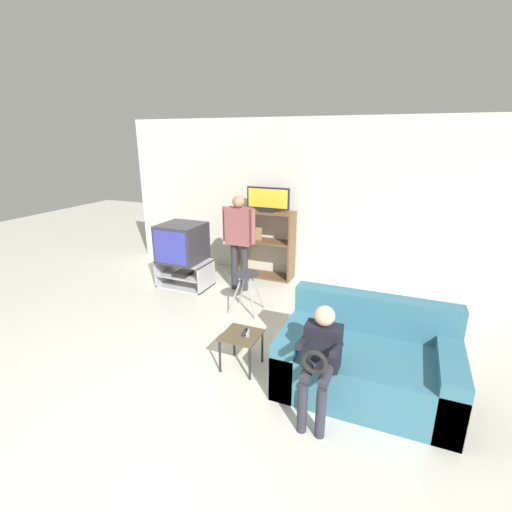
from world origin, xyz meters
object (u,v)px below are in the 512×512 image
folding_stool (247,280)px  person_seated_child (320,355)px  person_standing_adult (239,235)px  television_main (182,242)px  media_shelf (267,244)px  remote_control_black (245,332)px  television_flat (268,200)px  snack_table (241,339)px  couch (367,362)px  tv_stand (185,273)px  remote_control_white (248,333)px

folding_stool → person_seated_child: (1.39, -1.62, 0.15)m
folding_stool → person_standing_adult: 0.89m
person_standing_adult → television_main: bearing=-167.7°
media_shelf → folding_stool: size_ratio=2.03×
media_shelf → remote_control_black: bearing=-73.6°
television_flat → snack_table: 2.82m
television_flat → folding_stool: bearing=-81.3°
couch → media_shelf: bearing=128.9°
television_flat → couch: 3.25m
snack_table → tv_stand: bearing=136.7°
snack_table → remote_control_white: size_ratio=2.67×
folding_stool → couch: size_ratio=0.36×
folding_stool → snack_table: folding_stool is taller
remote_control_black → remote_control_white: same height
folding_stool → remote_control_black: size_ratio=3.91×
television_flat → remote_control_white: 2.78m
media_shelf → person_seated_child: media_shelf is taller
remote_control_black → remote_control_white: size_ratio=1.00×
media_shelf → folding_stool: bearing=-80.3°
television_main → television_flat: television_flat is taller
remote_control_black → person_standing_adult: person_standing_adult is taller
tv_stand → television_flat: size_ratio=1.14×
person_standing_adult → folding_stool: bearing=-57.6°
couch → remote_control_black: bearing=-174.8°
television_flat → television_main: bearing=-142.2°
snack_table → person_standing_adult: bearing=115.7°
couch → tv_stand: bearing=153.1°
person_standing_adult → remote_control_white: bearing=-62.5°
tv_stand → folding_stool: folding_stool is taller
person_standing_adult → person_seated_child: 2.92m
tv_stand → person_standing_adult: (0.88, 0.20, 0.68)m
person_standing_adult → person_seated_child: person_standing_adult is taller
remote_control_white → television_main: bearing=116.0°
remote_control_white → folding_stool: bearing=92.1°
tv_stand → television_flat: 1.79m
remote_control_black → couch: (1.21, 0.11, -0.11)m
media_shelf → tv_stand: bearing=-140.0°
remote_control_black → television_main: bearing=127.6°
media_shelf → folding_stool: (0.23, -1.35, -0.13)m
television_flat → person_standing_adult: (-0.21, -0.67, -0.44)m
television_main → media_shelf: bearing=39.3°
remote_control_white → couch: (1.18, 0.11, -0.11)m
television_main → snack_table: bearing=-43.0°
television_main → television_flat: size_ratio=0.90×
remote_control_black → couch: couch is taller
folding_stool → snack_table: bearing=-68.3°
remote_control_black → person_standing_adult: size_ratio=0.10×
person_seated_child → person_standing_adult: bearing=128.4°
remote_control_black → media_shelf: bearing=95.9°
folding_stool → person_seated_child: person_seated_child is taller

